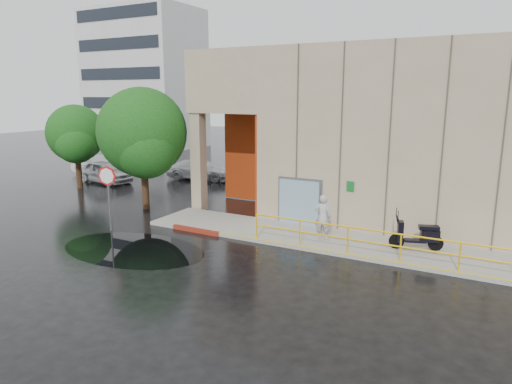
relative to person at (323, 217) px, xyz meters
The scene contains 15 objects.
ground 4.83m from the person, 113.85° to the right, with size 120.00×120.00×0.00m, color black.
sidewalk 2.33m from the person, ahead, with size 20.00×3.00×0.15m, color gray.
building 8.04m from the person, 64.43° to the left, with size 20.00×10.17×8.00m.
guardrail 2.65m from the person, 26.24° to the right, with size 9.56×0.06×1.03m.
distant_building 38.68m from the person, 141.64° to the left, with size 12.00×8.08×15.00m.
person is the anchor object (origin of this frame).
scooter 3.62m from the person, ahead, with size 2.03×1.20×1.53m.
stop_sign 9.31m from the person, 161.99° to the right, with size 0.86×0.24×2.90m.
red_curb 5.59m from the person, 166.61° to the right, with size 2.40×0.18×0.18m, color maroon.
puddle 7.60m from the person, 145.64° to the right, with size 6.12×3.77×0.01m, color black.
car_a 18.27m from the person, 163.50° to the left, with size 1.76×4.37×1.49m, color silver.
car_b 20.93m from the person, 161.29° to the left, with size 1.57×4.49×1.48m, color silver.
car_c 15.49m from the person, 143.51° to the left, with size 1.97×4.86×1.41m, color #B7B9C0.
tree_near 10.38m from the person, behind, with size 4.53×4.53×6.28m.
tree_far 17.83m from the person, behind, with size 3.64×3.59×5.30m.
Camera 1 is at (7.90, -12.57, 5.91)m, focal length 32.00 mm.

